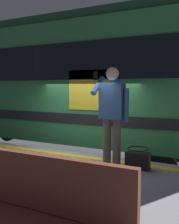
% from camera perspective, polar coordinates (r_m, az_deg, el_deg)
% --- Properties ---
extents(ground_plane, '(24.65, 24.65, 0.00)m').
position_cam_1_polar(ground_plane, '(5.97, -3.87, -18.43)').
color(ground_plane, '#3D3D3F').
extents(safety_line, '(13.97, 0.16, 0.01)m').
position_cam_1_polar(safety_line, '(5.38, -5.59, -9.27)').
color(safety_line, yellow).
rests_on(safety_line, platform).
extents(track_rail_near, '(18.53, 0.08, 0.16)m').
position_cam_1_polar(track_rail_near, '(7.18, 2.40, -13.53)').
color(track_rail_near, slate).
rests_on(track_rail_near, ground).
extents(track_rail_far, '(18.53, 0.08, 0.16)m').
position_cam_1_polar(track_rail_far, '(8.45, 6.50, -10.63)').
color(track_rail_far, slate).
rests_on(track_rail_far, ground).
extents(train_carriage, '(10.44, 2.83, 4.14)m').
position_cam_1_polar(train_carriage, '(8.26, -6.62, 6.76)').
color(train_carriage, '#2D723F').
rests_on(train_carriage, ground).
extents(passenger, '(0.57, 0.55, 1.71)m').
position_cam_1_polar(passenger, '(4.43, 5.05, 0.75)').
color(passenger, brown).
rests_on(passenger, platform).
extents(handbag, '(0.40, 0.36, 0.35)m').
position_cam_1_polar(handbag, '(4.50, 10.55, -10.16)').
color(handbag, black).
rests_on(handbag, platform).
extents(bench, '(1.75, 0.44, 0.90)m').
position_cam_1_polar(bench, '(2.03, -16.68, -20.39)').
color(bench, brown).
rests_on(bench, platform).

